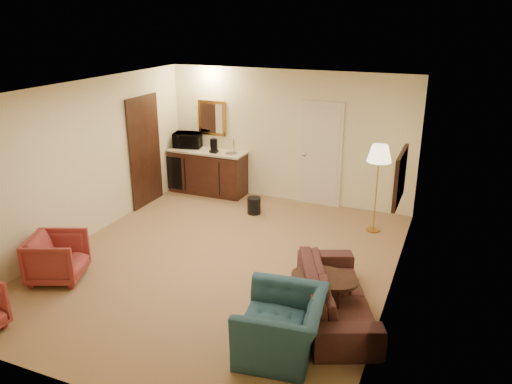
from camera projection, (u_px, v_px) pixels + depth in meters
The scene contains 11 objects.
ground at pixel (221, 262), 7.63m from camera, with size 6.00×6.00×0.00m, color #936D4B.
room_walls at pixel (235, 141), 7.76m from camera, with size 5.02×6.01×2.61m.
wetbar_cabinet at pixel (208, 172), 10.44m from camera, with size 1.64×0.58×0.92m, color #351811.
sofa at pixel (336, 286), 6.18m from camera, with size 1.99×0.58×0.78m, color black.
teal_armchair at pixel (282, 316), 5.45m from camera, with size 1.04×0.67×0.91m, color #214653.
rose_chair_near at pixel (57, 255), 7.02m from camera, with size 0.71×0.67×0.74m, color brown.
coffee_table at pixel (324, 294), 6.29m from camera, with size 0.86×0.58×0.49m, color black.
floor_lamp at pixel (376, 189), 8.46m from camera, with size 0.41×0.41×1.55m, color #B0803A.
waste_bin at pixel (254, 206), 9.42m from camera, with size 0.25×0.25×0.32m, color black.
microwave at pixel (188, 138), 10.47m from camera, with size 0.57×0.32×0.39m, color black.
coffee_maker at pixel (214, 146), 10.09m from camera, with size 0.15×0.15×0.28m, color black.
Camera 1 is at (3.13, -6.09, 3.57)m, focal length 35.00 mm.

